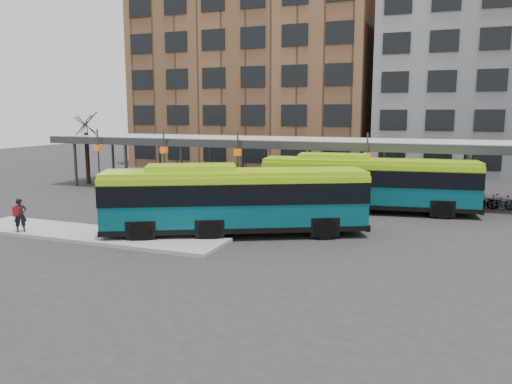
# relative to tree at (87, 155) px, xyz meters

# --- Properties ---
(ground) EXTENTS (120.00, 120.00, 0.00)m
(ground) POSITION_rel_tree_xyz_m (18.00, -12.00, -2.43)
(ground) COLOR #28282B
(ground) RESTS_ON ground
(boarding_island) EXTENTS (14.00, 3.00, 0.18)m
(boarding_island) POSITION_rel_tree_xyz_m (12.50, -15.00, -2.34)
(boarding_island) COLOR gray
(boarding_island) RESTS_ON ground
(canopy) EXTENTS (40.00, 6.53, 4.80)m
(canopy) POSITION_rel_tree_xyz_m (17.94, 0.87, 1.47)
(canopy) COLOR #999B9E
(canopy) RESTS_ON ground
(tree) EXTENTS (1.64, 1.64, 5.60)m
(tree) POSITION_rel_tree_xyz_m (0.00, 0.00, 0.00)
(tree) COLOR black
(tree) RESTS_ON ground
(building_brick) EXTENTS (26.00, 14.00, 22.00)m
(building_brick) POSITION_rel_tree_xyz_m (8.00, 20.00, 8.57)
(building_brick) COLOR brown
(building_brick) RESTS_ON ground
(building_grey) EXTENTS (24.00, 14.00, 20.00)m
(building_grey) POSITION_rel_tree_xyz_m (34.00, 20.00, 7.57)
(building_grey) COLOR slate
(building_grey) RESTS_ON ground
(bus_front) EXTENTS (12.77, 8.17, 3.55)m
(bus_front) POSITION_rel_tree_xyz_m (19.05, -12.25, -0.58)
(bus_front) COLOR #074851
(bus_front) RESTS_ON ground
(bus_rear) EXTENTS (13.10, 4.50, 3.54)m
(bus_rear) POSITION_rel_tree_xyz_m (24.28, -3.75, -0.59)
(bus_rear) COLOR #074851
(bus_rear) RESTS_ON ground
(pedestrian) EXTENTS (0.70, 0.73, 1.69)m
(pedestrian) POSITION_rel_tree_xyz_m (9.11, -16.14, -1.40)
(pedestrian) COLOR black
(pedestrian) RESTS_ON boarding_island
(bike_rack) EXTENTS (6.44, 1.30, 0.99)m
(bike_rack) POSITION_rel_tree_xyz_m (31.27, -0.09, -1.97)
(bike_rack) COLOR slate
(bike_rack) RESTS_ON ground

